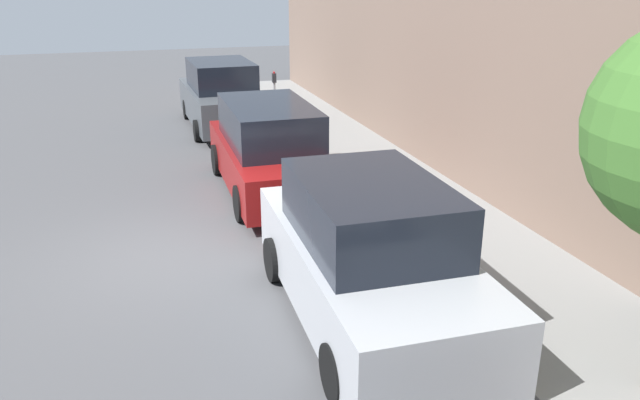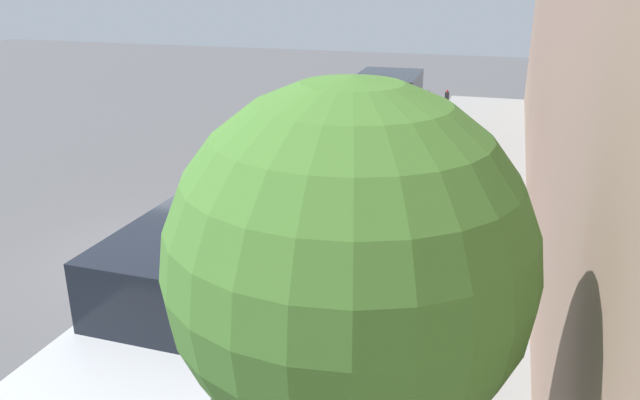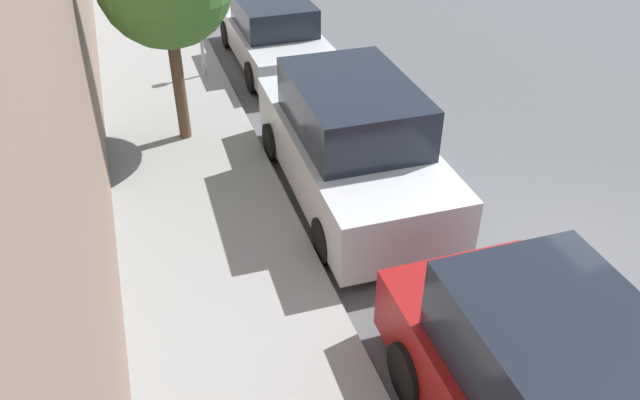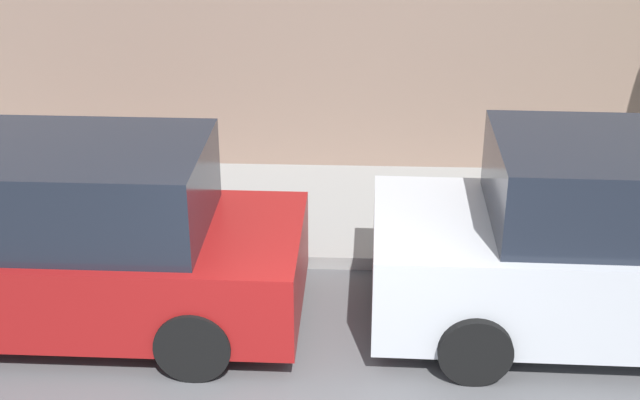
{
  "view_description": "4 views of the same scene",
  "coord_description": "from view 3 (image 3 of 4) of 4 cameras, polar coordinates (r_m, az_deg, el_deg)",
  "views": [
    {
      "loc": [
        -0.37,
        -9.72,
        4.45
      ],
      "look_at": [
        2.39,
        -0.74,
        1.0
      ],
      "focal_mm": 35.0,
      "sensor_mm": 36.0,
      "label": 1
    },
    {
      "loc": [
        5.6,
        -8.71,
        4.72
      ],
      "look_at": [
        2.67,
        0.97,
        1.0
      ],
      "focal_mm": 35.0,
      "sensor_mm": 36.0,
      "label": 2
    },
    {
      "loc": [
        5.6,
        5.25,
        5.84
      ],
      "look_at": [
        3.42,
        -1.38,
        1.0
      ],
      "focal_mm": 35.0,
      "sensor_mm": 36.0,
      "label": 3
    },
    {
      "loc": [
        -5.27,
        -0.22,
        4.9
      ],
      "look_at": [
        3.19,
        0.14,
        1.0
      ],
      "focal_mm": 50.0,
      "sensor_mm": 36.0,
      "label": 4
    }
  ],
  "objects": [
    {
      "name": "parked_suv_second",
      "position": [
        9.96,
        2.88,
        5.16
      ],
      "size": [
        2.08,
        4.84,
        1.98
      ],
      "color": "#B7BABF",
      "rests_on": "ground_plane"
    },
    {
      "name": "parked_sedan_nearest",
      "position": [
        15.14,
        -4.26,
        14.88
      ],
      "size": [
        1.92,
        4.51,
        1.54
      ],
      "color": "#B7BABF",
      "rests_on": "ground_plane"
    },
    {
      "name": "parking_meter_near",
      "position": [
        14.25,
        -10.86,
        14.58
      ],
      "size": [
        0.11,
        0.15,
        1.51
      ],
      "color": "#ADADB2",
      "rests_on": "sidewalk"
    },
    {
      "name": "sidewalk",
      "position": [
        7.83,
        -6.99,
        -13.0
      ],
      "size": [
        2.7,
        32.0,
        0.15
      ],
      "color": "gray",
      "rests_on": "ground_plane"
    },
    {
      "name": "ground_plane",
      "position": [
        9.65,
        22.53,
        -5.71
      ],
      "size": [
        60.0,
        60.0,
        0.0
      ],
      "primitive_type": "plane",
      "color": "#515154"
    }
  ]
}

